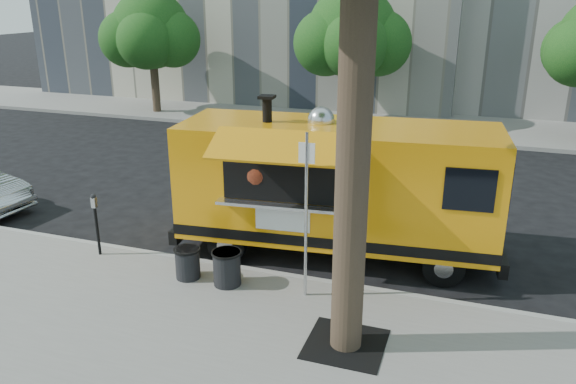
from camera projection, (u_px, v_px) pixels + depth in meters
name	position (u px, v px, depth m)	size (l,w,h in m)	color
ground	(258.00, 254.00, 12.04)	(120.00, 120.00, 0.00)	black
sidewalk	(158.00, 360.00, 8.45)	(60.00, 6.00, 0.15)	gray
curb	(240.00, 270.00, 11.19)	(60.00, 0.14, 0.16)	#999993
far_sidewalk	(376.00, 123.00, 24.04)	(60.00, 5.00, 0.15)	gray
tree_well	(346.00, 344.00, 8.69)	(1.20, 1.20, 0.02)	black
far_tree_a	(151.00, 30.00, 24.83)	(3.42, 3.42, 5.36)	#33261C
far_tree_b	(352.00, 32.00, 22.39)	(3.60, 3.60, 5.50)	#33261C
sign_post	(306.00, 207.00, 9.57)	(0.28, 0.06, 3.00)	silver
parking_meter	(96.00, 217.00, 11.43)	(0.11, 0.11, 1.33)	black
food_truck	(335.00, 185.00, 11.56)	(6.91, 3.62, 3.32)	orange
trash_bin_left	(188.00, 262.00, 10.65)	(0.50, 0.50, 0.60)	black
trash_bin_right	(227.00, 267.00, 10.39)	(0.56, 0.56, 0.67)	black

